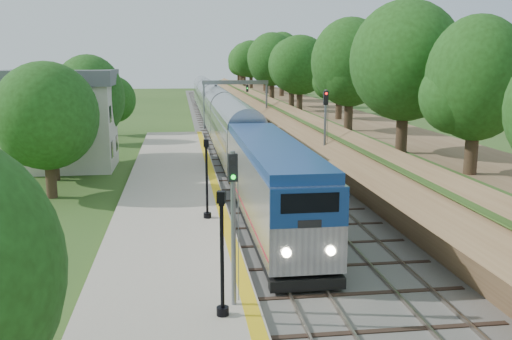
{
  "coord_description": "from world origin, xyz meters",
  "views": [
    {
      "loc": [
        -4.63,
        -17.51,
        8.84
      ],
      "look_at": [
        -0.5,
        13.18,
        2.8
      ],
      "focal_mm": 40.0,
      "sensor_mm": 36.0,
      "label": 1
    }
  ],
  "objects": [
    {
      "name": "lamppost_mid",
      "position": [
        -3.36,
        0.35,
        2.29
      ],
      "size": [
        0.42,
        0.42,
        4.28
      ],
      "color": "black",
      "rests_on": "platform"
    },
    {
      "name": "trackbed",
      "position": [
        2.0,
        60.0,
        0.07
      ],
      "size": [
        9.5,
        170.0,
        0.28
      ],
      "color": "#4C4944",
      "rests_on": "ground"
    },
    {
      "name": "ground",
      "position": [
        0.0,
        0.0,
        0.0
      ],
      "size": [
        320.0,
        320.0,
        0.0
      ],
      "primitive_type": "plane",
      "color": "#2D4C19",
      "rests_on": "ground"
    },
    {
      "name": "signal_farside",
      "position": [
        6.2,
        24.0,
        4.1
      ],
      "size": [
        0.36,
        0.28,
        6.51
      ],
      "color": "slate",
      "rests_on": "ground"
    },
    {
      "name": "signal_gantry",
      "position": [
        2.47,
        54.99,
        4.82
      ],
      "size": [
        8.4,
        0.38,
        6.2
      ],
      "color": "slate",
      "rests_on": "ground"
    },
    {
      "name": "signal_platform",
      "position": [
        -2.9,
        1.16,
        3.73
      ],
      "size": [
        0.32,
        0.25,
        5.45
      ],
      "color": "slate",
      "rests_on": "platform"
    },
    {
      "name": "station_building",
      "position": [
        -14.0,
        30.0,
        4.09
      ],
      "size": [
        8.6,
        6.6,
        8.0
      ],
      "color": "beige",
      "rests_on": "ground"
    },
    {
      "name": "platform",
      "position": [
        -5.2,
        16.0,
        0.19
      ],
      "size": [
        6.4,
        68.0,
        0.38
      ],
      "primitive_type": "cube",
      "color": "#B1A48E",
      "rests_on": "ground"
    },
    {
      "name": "train",
      "position": [
        0.0,
        50.93,
        2.26
      ],
      "size": [
        2.99,
        99.51,
        4.39
      ],
      "color": "black",
      "rests_on": "trackbed"
    },
    {
      "name": "embankment",
      "position": [
        10.35,
        60.0,
        1.95
      ],
      "size": [
        10.64,
        170.0,
        11.7
      ],
      "color": "brown",
      "rests_on": "ground"
    },
    {
      "name": "trees_behind_platform",
      "position": [
        -11.17,
        20.67,
        4.53
      ],
      "size": [
        7.82,
        53.32,
        7.21
      ],
      "color": "#332316",
      "rests_on": "ground"
    },
    {
      "name": "lamppost_far",
      "position": [
        -3.27,
        12.4,
        2.3
      ],
      "size": [
        0.42,
        0.42,
        4.29
      ],
      "color": "black",
      "rests_on": "platform"
    },
    {
      "name": "yellow_stripe",
      "position": [
        -2.35,
        16.0,
        0.39
      ],
      "size": [
        0.55,
        68.0,
        0.01
      ],
      "primitive_type": "cube",
      "color": "gold",
      "rests_on": "platform"
    }
  ]
}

